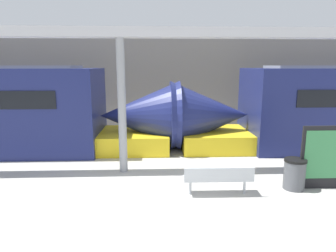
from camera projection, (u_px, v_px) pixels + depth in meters
name	position (u px, v px, depth m)	size (l,w,h in m)	color
ground_plane	(163.00, 219.00, 6.34)	(60.00, 60.00, 0.00)	#B2AFA8
station_wall	(158.00, 79.00, 15.43)	(56.00, 0.20, 5.00)	gray
bench_near	(218.00, 177.00, 7.43)	(1.73, 0.46, 0.76)	#ADB2B7
trash_bin	(294.00, 174.00, 7.84)	(0.57, 0.57, 0.81)	#4C4F54
poster_board	(321.00, 157.00, 7.79)	(1.09, 0.07, 1.69)	black
support_column_near	(122.00, 107.00, 8.84)	(0.25, 0.25, 3.97)	gray
canopy_beam	(120.00, 32.00, 8.41)	(28.00, 0.60, 0.28)	#B7B7BC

